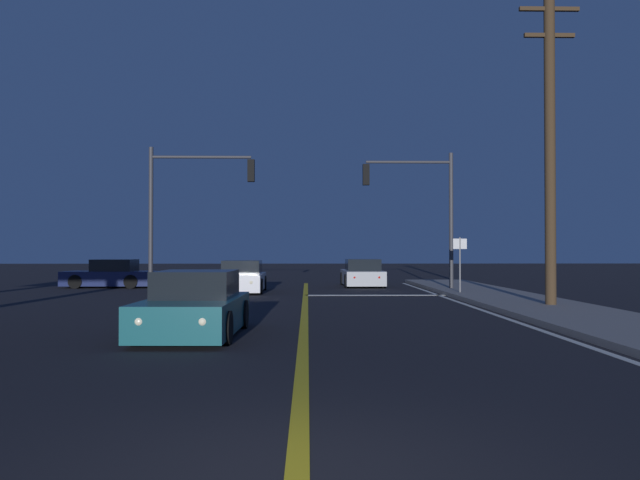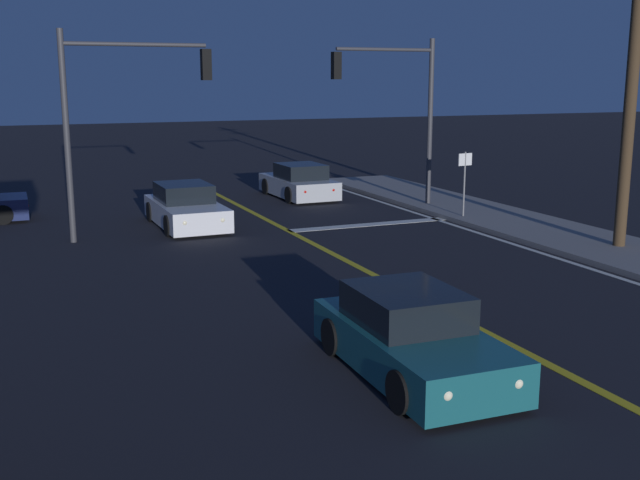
{
  "view_description": "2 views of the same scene",
  "coord_description": "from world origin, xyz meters",
  "px_view_note": "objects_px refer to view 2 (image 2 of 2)",
  "views": [
    {
      "loc": [
        0.08,
        -4.85,
        1.77
      ],
      "look_at": [
        0.54,
        18.73,
        2.15
      ],
      "focal_mm": 35.75,
      "sensor_mm": 36.0,
      "label": 1
    },
    {
      "loc": [
        -8.18,
        -1.88,
        4.67
      ],
      "look_at": [
        -1.57,
        13.91,
        1.07
      ],
      "focal_mm": 43.63,
      "sensor_mm": 36.0,
      "label": 2
    }
  ],
  "objects_px": {
    "car_lead_oncoming_silver": "(299,183)",
    "street_sign_corner": "(465,174)",
    "utility_pole_right": "(633,63)",
    "traffic_signal_near_right": "(397,97)",
    "traffic_signal_far_left": "(120,101)",
    "car_parked_curb_white": "(186,208)",
    "car_following_oncoming_teal": "(411,338)"
  },
  "relations": [
    {
      "from": "traffic_signal_near_right",
      "to": "traffic_signal_far_left",
      "type": "relative_size",
      "value": 1.0
    },
    {
      "from": "car_parked_curb_white",
      "to": "utility_pole_right",
      "type": "bearing_deg",
      "value": 140.54
    },
    {
      "from": "car_lead_oncoming_silver",
      "to": "traffic_signal_far_left",
      "type": "xyz_separation_m",
      "value": [
        -7.54,
        -5.37,
        3.42
      ]
    },
    {
      "from": "car_following_oncoming_teal",
      "to": "utility_pole_right",
      "type": "bearing_deg",
      "value": -148.3
    },
    {
      "from": "car_lead_oncoming_silver",
      "to": "utility_pole_right",
      "type": "xyz_separation_m",
      "value": [
        4.6,
        -12.32,
        4.42
      ]
    },
    {
      "from": "car_parked_curb_white",
      "to": "traffic_signal_near_right",
      "type": "relative_size",
      "value": 0.73
    },
    {
      "from": "car_parked_curb_white",
      "to": "street_sign_corner",
      "type": "height_order",
      "value": "street_sign_corner"
    },
    {
      "from": "car_lead_oncoming_silver",
      "to": "utility_pole_right",
      "type": "height_order",
      "value": "utility_pole_right"
    },
    {
      "from": "car_parked_curb_white",
      "to": "car_lead_oncoming_silver",
      "type": "xyz_separation_m",
      "value": [
        5.49,
        4.19,
        -0.0
      ]
    },
    {
      "from": "car_parked_curb_white",
      "to": "car_following_oncoming_teal",
      "type": "bearing_deg",
      "value": 91.22
    },
    {
      "from": "traffic_signal_near_right",
      "to": "street_sign_corner",
      "type": "relative_size",
      "value": 2.63
    },
    {
      "from": "car_following_oncoming_teal",
      "to": "traffic_signal_near_right",
      "type": "bearing_deg",
      "value": -115.82
    },
    {
      "from": "utility_pole_right",
      "to": "street_sign_corner",
      "type": "bearing_deg",
      "value": 104.16
    },
    {
      "from": "car_following_oncoming_teal",
      "to": "car_lead_oncoming_silver",
      "type": "height_order",
      "value": "same"
    },
    {
      "from": "car_lead_oncoming_silver",
      "to": "traffic_signal_far_left",
      "type": "distance_m",
      "value": 9.87
    },
    {
      "from": "traffic_signal_near_right",
      "to": "traffic_signal_far_left",
      "type": "distance_m",
      "value": 9.79
    },
    {
      "from": "street_sign_corner",
      "to": "car_lead_oncoming_silver",
      "type": "bearing_deg",
      "value": 115.31
    },
    {
      "from": "car_following_oncoming_teal",
      "to": "car_lead_oncoming_silver",
      "type": "xyz_separation_m",
      "value": [
        5.05,
        17.96,
        0.0
      ]
    },
    {
      "from": "traffic_signal_near_right",
      "to": "utility_pole_right",
      "type": "xyz_separation_m",
      "value": [
        2.46,
        -8.35,
        1.02
      ]
    },
    {
      "from": "car_following_oncoming_teal",
      "to": "car_lead_oncoming_silver",
      "type": "relative_size",
      "value": 1.0
    },
    {
      "from": "car_lead_oncoming_silver",
      "to": "utility_pole_right",
      "type": "bearing_deg",
      "value": -70.61
    },
    {
      "from": "car_parked_curb_white",
      "to": "car_lead_oncoming_silver",
      "type": "relative_size",
      "value": 1.04
    },
    {
      "from": "traffic_signal_near_right",
      "to": "utility_pole_right",
      "type": "height_order",
      "value": "utility_pole_right"
    },
    {
      "from": "car_parked_curb_white",
      "to": "car_following_oncoming_teal",
      "type": "xyz_separation_m",
      "value": [
        0.44,
        -13.77,
        -0.0
      ]
    },
    {
      "from": "car_parked_curb_white",
      "to": "car_lead_oncoming_silver",
      "type": "distance_m",
      "value": 6.9
    },
    {
      "from": "car_lead_oncoming_silver",
      "to": "street_sign_corner",
      "type": "relative_size",
      "value": 1.85
    },
    {
      "from": "utility_pole_right",
      "to": "traffic_signal_far_left",
      "type": "bearing_deg",
      "value": 150.23
    },
    {
      "from": "car_following_oncoming_teal",
      "to": "street_sign_corner",
      "type": "height_order",
      "value": "street_sign_corner"
    },
    {
      "from": "traffic_signal_far_left",
      "to": "utility_pole_right",
      "type": "bearing_deg",
      "value": -29.77
    },
    {
      "from": "car_parked_curb_white",
      "to": "traffic_signal_far_left",
      "type": "relative_size",
      "value": 0.73
    },
    {
      "from": "car_parked_curb_white",
      "to": "car_following_oncoming_teal",
      "type": "height_order",
      "value": "same"
    },
    {
      "from": "traffic_signal_far_left",
      "to": "utility_pole_right",
      "type": "distance_m",
      "value": 14.03
    }
  ]
}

